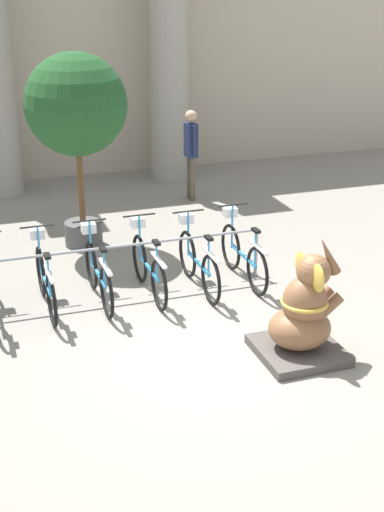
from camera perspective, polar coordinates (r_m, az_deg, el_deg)
ground_plane at (r=8.84m, az=1.64°, el=-7.60°), size 60.00×60.00×0.00m
building_facade at (r=16.07m, az=-9.49°, el=16.88°), size 20.00×0.20×6.00m
column_right at (r=15.56m, az=-1.88°, el=15.60°), size 1.05×1.05×5.16m
bike_rack at (r=10.01m, az=-7.69°, el=-0.09°), size 4.98×0.05×0.77m
bicycle_2 at (r=9.92m, az=-11.66°, el=-1.89°), size 0.48×1.74×1.06m
bicycle_3 at (r=10.02m, az=-7.53°, el=-1.36°), size 0.48×1.74×1.06m
bicycle_4 at (r=10.17m, az=-3.52°, el=-0.83°), size 0.48×1.74×1.06m
bicycle_5 at (r=10.32m, az=0.48°, el=-0.45°), size 0.48×1.74×1.06m
bicycle_6 at (r=10.62m, az=4.08°, el=0.17°), size 0.48×1.74×1.06m
elephant_statue at (r=8.63m, az=8.90°, el=-4.77°), size 1.00×1.00×1.52m
person_pedestrian at (r=14.26m, az=-0.09°, el=8.79°), size 0.24×0.47×1.81m
potted_tree at (r=11.64m, az=-9.26°, el=11.50°), size 1.64×1.64×3.19m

